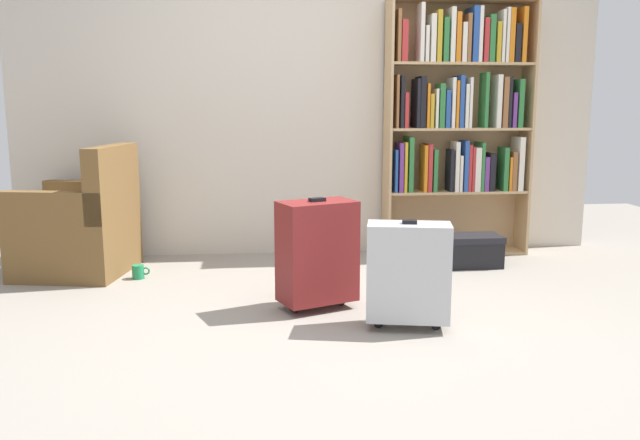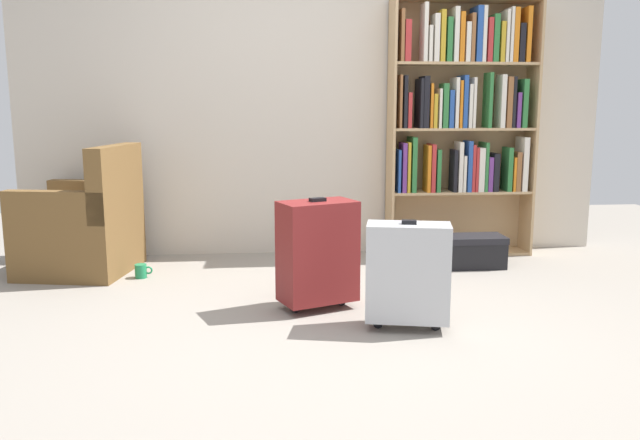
{
  "view_description": "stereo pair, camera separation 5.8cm",
  "coord_description": "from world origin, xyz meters",
  "px_view_note": "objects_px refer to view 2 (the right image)",
  "views": [
    {
      "loc": [
        -0.47,
        -3.29,
        1.18
      ],
      "look_at": [
        -0.1,
        0.22,
        0.55
      ],
      "focal_mm": 36.56,
      "sensor_mm": 36.0,
      "label": 1
    },
    {
      "loc": [
        -0.41,
        -3.29,
        1.18
      ],
      "look_at": [
        -0.1,
        0.22,
        0.55
      ],
      "focal_mm": 36.56,
      "sensor_mm": 36.0,
      "label": 2
    }
  ],
  "objects_px": {
    "storage_box": "(470,250)",
    "suitcase_dark_red": "(318,251)",
    "bookshelf": "(463,113)",
    "suitcase_silver": "(408,272)",
    "armchair": "(84,228)",
    "mug": "(141,271)"
  },
  "relations": [
    {
      "from": "mug",
      "to": "bookshelf",
      "type": "bearing_deg",
      "value": 12.7
    },
    {
      "from": "bookshelf",
      "to": "storage_box",
      "type": "distance_m",
      "value": 1.08
    },
    {
      "from": "armchair",
      "to": "suitcase_silver",
      "type": "xyz_separation_m",
      "value": [
        2.01,
        -1.37,
        -0.01
      ]
    },
    {
      "from": "bookshelf",
      "to": "armchair",
      "type": "height_order",
      "value": "bookshelf"
    },
    {
      "from": "storage_box",
      "to": "mug",
      "type": "bearing_deg",
      "value": -177.55
    },
    {
      "from": "mug",
      "to": "suitcase_dark_red",
      "type": "height_order",
      "value": "suitcase_dark_red"
    },
    {
      "from": "bookshelf",
      "to": "mug",
      "type": "bearing_deg",
      "value": -167.3
    },
    {
      "from": "bookshelf",
      "to": "suitcase_silver",
      "type": "relative_size",
      "value": 3.34
    },
    {
      "from": "bookshelf",
      "to": "suitcase_dark_red",
      "type": "relative_size",
      "value": 2.99
    },
    {
      "from": "mug",
      "to": "storage_box",
      "type": "xyz_separation_m",
      "value": [
        2.34,
        0.1,
        0.08
      ]
    },
    {
      "from": "bookshelf",
      "to": "suitcase_dark_red",
      "type": "distance_m",
      "value": 1.96
    },
    {
      "from": "armchair",
      "to": "mug",
      "type": "bearing_deg",
      "value": -26.0
    },
    {
      "from": "bookshelf",
      "to": "storage_box",
      "type": "relative_size",
      "value": 3.93
    },
    {
      "from": "suitcase_silver",
      "to": "suitcase_dark_red",
      "type": "bearing_deg",
      "value": 139.17
    },
    {
      "from": "storage_box",
      "to": "armchair",
      "type": "bearing_deg",
      "value": 177.87
    },
    {
      "from": "suitcase_dark_red",
      "to": "suitcase_silver",
      "type": "relative_size",
      "value": 1.11
    },
    {
      "from": "storage_box",
      "to": "suitcase_dark_red",
      "type": "height_order",
      "value": "suitcase_dark_red"
    },
    {
      "from": "armchair",
      "to": "mug",
      "type": "relative_size",
      "value": 7.5
    },
    {
      "from": "storage_box",
      "to": "suitcase_dark_red",
      "type": "distance_m",
      "value": 1.5
    },
    {
      "from": "mug",
      "to": "suitcase_dark_red",
      "type": "xyz_separation_m",
      "value": [
        1.15,
        -0.78,
        0.29
      ]
    },
    {
      "from": "suitcase_dark_red",
      "to": "armchair",
      "type": "bearing_deg",
      "value": 147.91
    },
    {
      "from": "mug",
      "to": "suitcase_silver",
      "type": "height_order",
      "value": "suitcase_silver"
    }
  ]
}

